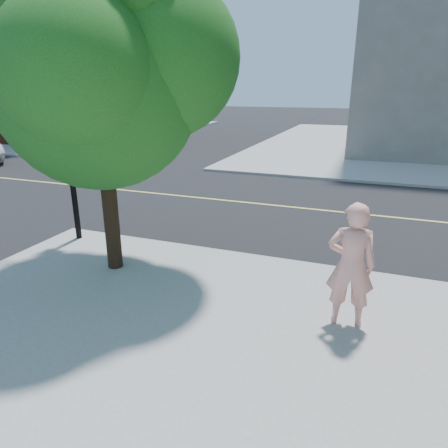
% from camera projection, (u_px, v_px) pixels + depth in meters
% --- Properties ---
extents(ground, '(140.00, 140.00, 0.00)m').
position_uv_depth(ground, '(104.00, 237.00, 10.82)').
color(ground, black).
rests_on(ground, ground).
extents(road_ew, '(140.00, 9.00, 0.01)m').
position_uv_depth(road_ew, '(179.00, 196.00, 14.81)').
color(road_ew, black).
rests_on(road_ew, ground).
extents(sidewalk_nw, '(26.00, 25.00, 0.12)m').
position_uv_depth(sidewalk_nw, '(39.00, 129.00, 37.51)').
color(sidewalk_nw, '#989898').
rests_on(sidewalk_nw, ground).
extents(church, '(15.20, 12.00, 14.40)m').
position_uv_depth(church, '(21.00, 40.00, 31.11)').
color(church, brown).
rests_on(church, sidewalk_nw).
extents(man_on_phone, '(0.79, 0.56, 2.06)m').
position_uv_depth(man_on_phone, '(351.00, 265.00, 6.35)').
color(man_on_phone, pink).
rests_on(man_on_phone, sidewalk_se).
extents(street_tree, '(4.81, 4.37, 6.39)m').
position_uv_depth(street_tree, '(102.00, 61.00, 7.41)').
color(street_tree, black).
rests_on(street_tree, sidewalk_se).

